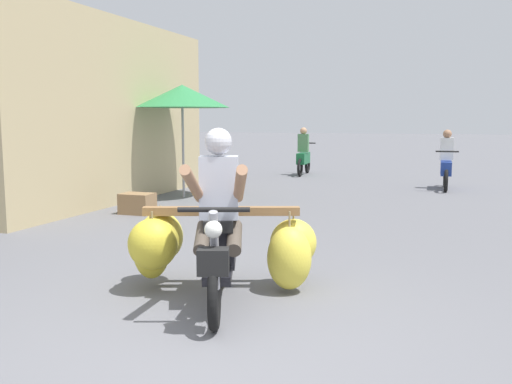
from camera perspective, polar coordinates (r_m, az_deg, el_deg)
The scene contains 7 objects.
ground_plane at distance 4.28m, azimuth -4.23°, elevation -15.47°, with size 120.00×120.00×0.00m, color slate.
motorbike_main_loaded at distance 5.41m, azimuth -4.12°, elevation -4.88°, with size 1.88×1.89×1.58m.
motorbike_distant_ahead_left at distance 14.13m, azimuth 18.52°, elevation 2.57°, with size 0.50×1.62×1.40m.
motorbike_distant_ahead_right at distance 16.78m, azimuth 4.78°, elevation 3.63°, with size 0.50×1.62×1.40m.
shopfront_building at distance 12.97m, azimuth -22.11°, elevation 7.42°, with size 4.91×6.67×3.58m.
market_umbrella_near_shop at distance 12.08m, azimuth -7.41°, elevation 9.50°, with size 1.97×1.97×2.36m.
produce_crate at distance 10.16m, azimuth -11.81°, elevation -1.14°, with size 0.56×0.40×0.36m, color olive.
Camera 1 is at (1.58, -3.61, 1.66)m, focal length 39.90 mm.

